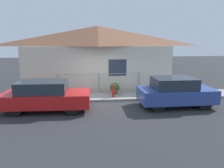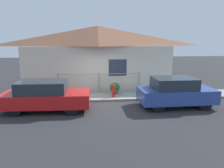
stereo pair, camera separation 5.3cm
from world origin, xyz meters
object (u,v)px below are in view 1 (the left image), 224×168
Objects in this scene: car_left at (46,96)px; car_right at (175,92)px; potted_plant_by_fence at (67,91)px; potted_plant_near_hydrant at (115,88)px; fire_hydrant at (113,90)px.

car_right reaches higher than car_left.
car_left is 7.14× the size of potted_plant_by_fence.
potted_plant_near_hydrant is at bearing 35.12° from car_left.
fire_hydrant is 1.30× the size of potted_plant_by_fence.
fire_hydrant is 0.63m from potted_plant_near_hydrant.
fire_hydrant reaches higher than potted_plant_by_fence.
potted_plant_near_hydrant is at bearing 140.00° from car_right.
car_right is 3.35m from fire_hydrant.
car_right is at bearing 2.09° from car_left.
car_right is 5.18× the size of potted_plant_near_hydrant.
car_right is 6.43× the size of potted_plant_by_fence.
fire_hydrant is at bearing -9.92° from potted_plant_by_fence.
car_left is 4.17m from potted_plant_near_hydrant.
fire_hydrant is (3.34, 1.66, -0.21)m from car_left.
potted_plant_by_fence is at bearing 158.51° from car_right.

